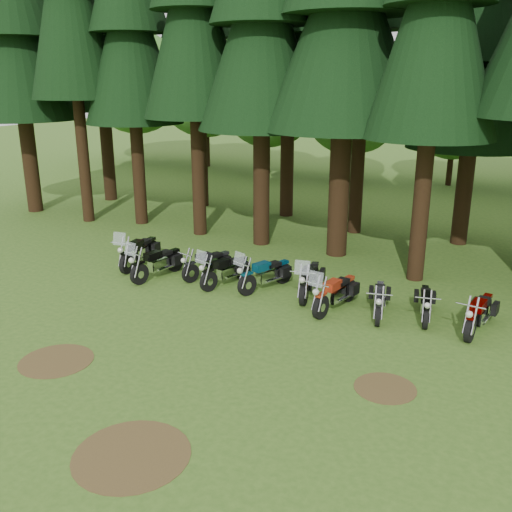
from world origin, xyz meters
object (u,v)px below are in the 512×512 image
object	(u,v)px
motorcycle_2	(208,264)
motorcycle_8	(425,304)
motorcycle_9	(479,315)
motorcycle_7	(379,301)
motorcycle_0	(139,252)
motorcycle_1	(157,264)
motorcycle_3	(226,271)
motorcycle_5	(309,280)
motorcycle_4	(265,275)
motorcycle_6	(335,294)

from	to	relation	value
motorcycle_2	motorcycle_8	size ratio (longest dim) A/B	1.04
motorcycle_8	motorcycle_9	world-z (taller)	motorcycle_9
motorcycle_2	motorcycle_7	world-z (taller)	motorcycle_2
motorcycle_0	motorcycle_8	xyz separation A→B (m)	(10.23, 0.11, -0.10)
motorcycle_1	motorcycle_3	distance (m)	2.50
motorcycle_5	motorcycle_7	world-z (taller)	motorcycle_5
motorcycle_1	motorcycle_2	distance (m)	1.74
motorcycle_1	motorcycle_4	size ratio (longest dim) A/B	1.05
motorcycle_2	motorcycle_4	world-z (taller)	motorcycle_4
motorcycle_1	motorcycle_5	size ratio (longest dim) A/B	1.00
motorcycle_5	motorcycle_8	xyz separation A→B (m)	(3.62, -0.08, -0.08)
motorcycle_0	motorcycle_3	size ratio (longest dim) A/B	1.11
motorcycle_2	motorcycle_5	xyz separation A→B (m)	(3.77, -0.00, 0.06)
motorcycle_0	motorcycle_8	size ratio (longest dim) A/B	1.24
motorcycle_5	motorcycle_8	distance (m)	3.62
motorcycle_2	motorcycle_5	distance (m)	3.77
motorcycle_8	motorcycle_9	bearing A→B (deg)	-20.53
motorcycle_5	motorcycle_8	bearing A→B (deg)	-12.24
motorcycle_7	motorcycle_8	size ratio (longest dim) A/B	1.03
motorcycle_3	motorcycle_7	size ratio (longest dim) A/B	1.08
motorcycle_2	motorcycle_7	xyz separation A→B (m)	(6.16, -0.47, -0.01)
motorcycle_1	motorcycle_9	size ratio (longest dim) A/B	1.06
motorcycle_0	motorcycle_4	size ratio (longest dim) A/B	1.09
motorcycle_5	motorcycle_9	world-z (taller)	motorcycle_5
motorcycle_5	motorcycle_4	bearing A→B (deg)	174.25
motorcycle_7	motorcycle_9	distance (m)	2.71
motorcycle_4	motorcycle_6	bearing A→B (deg)	7.71
motorcycle_2	motorcycle_5	world-z (taller)	motorcycle_5
motorcycle_0	motorcycle_2	size ratio (longest dim) A/B	1.20
motorcycle_0	motorcycle_3	distance (m)	3.79
motorcycle_6	motorcycle_8	distance (m)	2.58
motorcycle_1	motorcycle_6	world-z (taller)	motorcycle_1
motorcycle_6	motorcycle_8	size ratio (longest dim) A/B	1.18
motorcycle_2	motorcycle_8	distance (m)	7.39
motorcycle_5	motorcycle_7	size ratio (longest dim) A/B	1.15
motorcycle_3	motorcycle_7	xyz separation A→B (m)	(5.21, -0.07, -0.04)
motorcycle_3	motorcycle_8	distance (m)	6.45
motorcycle_0	motorcycle_9	world-z (taller)	motorcycle_0
motorcycle_2	motorcycle_8	xyz separation A→B (m)	(7.39, -0.08, -0.02)
motorcycle_7	motorcycle_8	bearing A→B (deg)	3.30
motorcycle_1	motorcycle_3	world-z (taller)	motorcycle_1
motorcycle_0	motorcycle_4	distance (m)	5.12
motorcycle_4	motorcycle_6	size ratio (longest dim) A/B	0.96
motorcycle_8	motorcycle_2	bearing A→B (deg)	166.20
motorcycle_4	motorcycle_5	xyz separation A→B (m)	(1.49, 0.14, 0.01)
motorcycle_4	motorcycle_7	world-z (taller)	motorcycle_4
motorcycle_2	motorcycle_7	size ratio (longest dim) A/B	1.00
motorcycle_7	motorcycle_6	bearing A→B (deg)	175.55
motorcycle_6	motorcycle_7	xyz separation A→B (m)	(1.27, 0.22, -0.06)
motorcycle_6	motorcycle_0	bearing A→B (deg)	-174.01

